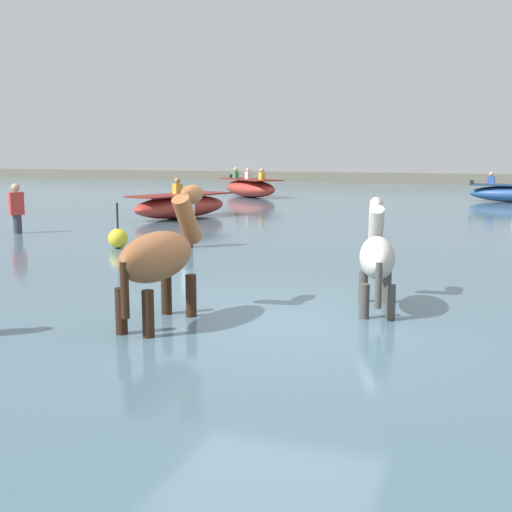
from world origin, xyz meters
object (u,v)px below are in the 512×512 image
Objects in this scene: horse_trailing_pinto at (377,260)px; boat_near_starboard at (250,188)px; channel_buoy at (118,238)px; boat_far_inshore at (181,206)px; horse_lead_chestnut at (160,260)px; person_wading_mid at (17,215)px; person_wading_close at (188,226)px.

boat_near_starboard is (-8.54, 18.87, -0.22)m from horse_trailing_pinto.
boat_near_starboard is 15.56m from channel_buoy.
horse_lead_chestnut is at bearing -65.17° from boat_far_inshore.
boat_near_starboard is 13.98m from person_wading_mid.
horse_lead_chestnut reaches higher than channel_buoy.
horse_lead_chestnut reaches higher than boat_far_inshore.
person_wading_mid is 3.84m from channel_buoy.
boat_far_inshore is 5.12m from person_wading_mid.
horse_lead_chestnut reaches higher than person_wading_mid.
person_wading_mid is (-2.05, -4.69, 0.08)m from boat_far_inshore.
boat_near_starboard is 2.20× the size of person_wading_close.
boat_near_starboard is 2.20× the size of person_wading_mid.
horse_trailing_pinto is 1.09× the size of person_wading_close.
horse_lead_chestnut is 1.21× the size of person_wading_mid.
horse_trailing_pinto reaches higher than boat_far_inshore.
person_wading_close reaches higher than boat_far_inshore.
horse_lead_chestnut is 2.67m from horse_trailing_pinto.
horse_trailing_pinto is at bearing -42.38° from person_wading_close.
boat_near_starboard is at bearing 105.27° from person_wading_close.
channel_buoy is (3.58, -1.37, -0.23)m from person_wading_mid.
boat_far_inshore is 2.22× the size of person_wading_mid.
person_wading_mid is at bearing -113.59° from boat_far_inshore.
boat_far_inshore is at bearing 104.17° from channel_buoy.
person_wading_close reaches higher than channel_buoy.
channel_buoy is at bearing -79.88° from boat_near_starboard.
person_wading_close is at bearing -74.73° from boat_near_starboard.
horse_trailing_pinto is at bearing -65.64° from boat_near_starboard.
horse_trailing_pinto is at bearing -52.63° from boat_far_inshore.
horse_trailing_pinto is (2.19, 1.51, -0.12)m from horse_lead_chestnut.
person_wading_mid is (-0.84, -13.95, 0.03)m from boat_near_starboard.
person_wading_close is (-2.32, 5.63, -0.30)m from horse_lead_chestnut.
person_wading_mid is at bearing 138.21° from horse_lead_chestnut.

